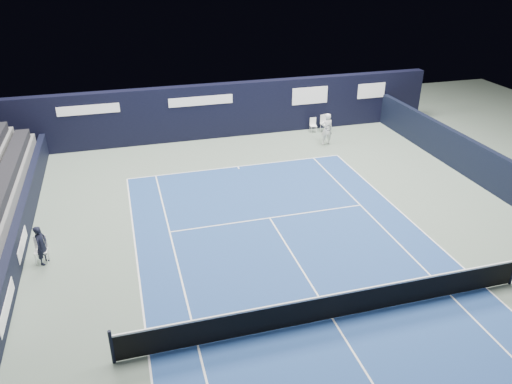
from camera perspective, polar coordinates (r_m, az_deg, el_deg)
ground at (r=17.15m, az=6.00°, el=-10.00°), size 48.00×48.00×0.00m
court_surface at (r=15.73m, az=8.72°, el=-14.12°), size 10.97×23.77×0.01m
enclosure_wall_right at (r=24.86m, az=25.70°, el=1.93°), size 0.30×22.00×1.80m
folding_chair_back_a at (r=30.23m, az=6.55°, el=7.74°), size 0.42×0.41×0.85m
folding_chair_back_b at (r=30.35m, az=7.82°, el=7.93°), size 0.56×0.55×1.02m
line_judge_chair at (r=19.27m, az=-23.38°, el=-5.82°), size 0.46×0.44×0.97m
line_judge at (r=19.03m, az=-23.32°, el=-5.59°), size 0.53×0.63×1.48m
court_markings at (r=15.72m, az=8.72°, el=-14.10°), size 11.03×23.83×0.00m
tennis_net at (r=15.40m, az=8.85°, el=-12.69°), size 12.90×0.10×1.10m
back_sponsor_wall at (r=29.03m, az=-4.38°, el=9.25°), size 26.00×0.63×3.10m
side_barrier_left at (r=19.64m, az=-25.63°, el=-5.52°), size 0.33×22.00×1.20m
tennis_player at (r=28.21m, az=8.09°, el=7.14°), size 0.66×0.83×1.80m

